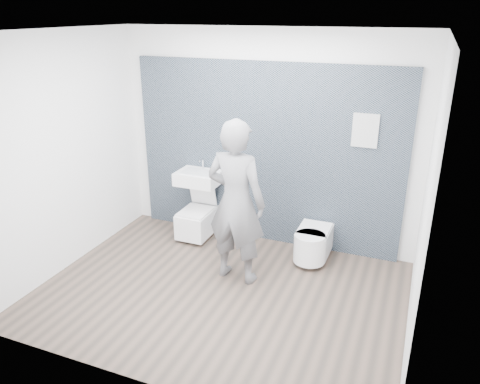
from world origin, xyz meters
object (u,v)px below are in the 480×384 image
at_px(washbasin, 198,178).
at_px(toilet_rounded, 312,243).
at_px(toilet_square, 197,221).
at_px(visitor, 236,203).

relative_size(washbasin, toilet_rounded, 0.84).
bearing_deg(washbasin, toilet_square, -90.00).
relative_size(toilet_square, toilet_rounded, 1.16).
bearing_deg(washbasin, visitor, -43.27).
relative_size(toilet_rounded, visitor, 0.35).
height_order(toilet_square, visitor, visitor).
xyz_separation_m(toilet_square, toilet_rounded, (1.64, -0.05, -0.01)).
height_order(washbasin, toilet_square, washbasin).
bearing_deg(toilet_square, visitor, -40.67).
bearing_deg(visitor, toilet_square, -36.22).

